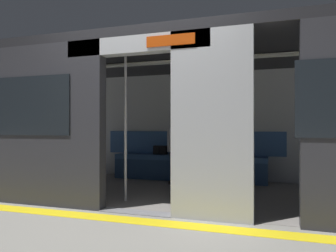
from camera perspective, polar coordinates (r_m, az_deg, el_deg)
name	(u,v)px	position (r m, az deg, el deg)	size (l,w,h in m)	color
ground_plane	(136,213)	(3.93, -5.59, -15.02)	(60.00, 60.00, 0.00)	gray
platform_edge_strip	(125,220)	(3.67, -7.55, -16.06)	(8.00, 0.24, 0.01)	yellow
train_car	(167,98)	(5.03, -0.26, 5.04)	(6.40, 2.92, 2.19)	#ADAFB5
bench_seat	(188,161)	(6.11, 3.52, -6.25)	(2.89, 0.44, 0.47)	#38609E
person_seated	(181,144)	(6.07, 2.32, -3.19)	(0.55, 0.70, 1.20)	silver
handbag	(160,150)	(6.32, -1.35, -4.26)	(0.26, 0.15, 0.17)	black
book	(201,155)	(6.13, 5.82, -5.05)	(0.15, 0.22, 0.03)	#33723F
grab_pole_door	(125,126)	(4.42, -7.52, 0.03)	(0.04, 0.04, 2.05)	silver
grab_pole_far	(182,126)	(4.23, 2.43, 0.04)	(0.04, 0.04, 2.05)	silver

